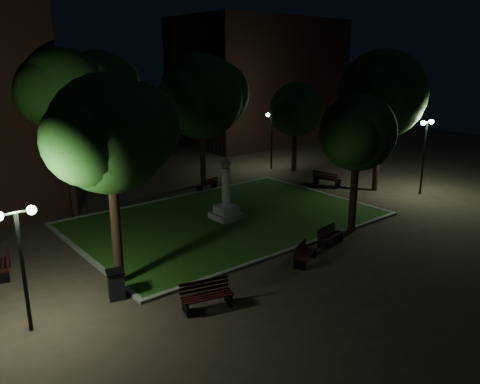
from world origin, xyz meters
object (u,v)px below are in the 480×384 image
(trash_bin, at_px, (116,284))
(bench_near_left, at_px, (304,254))
(bench_far_side, at_px, (208,185))
(monument, at_px, (226,202))
(bench_right_side, at_px, (326,180))
(bench_west_near, at_px, (206,296))
(bench_near_right, at_px, (329,236))
(bench_left_side, at_px, (3,265))

(trash_bin, bearing_deg, bench_near_left, -16.26)
(bench_near_left, distance_m, bench_far_side, 12.13)
(bench_far_side, xyz_separation_m, trash_bin, (-10.68, -9.53, 0.15))
(monument, xyz_separation_m, bench_right_side, (9.23, 1.14, -0.48))
(bench_far_side, bearing_deg, bench_west_near, 46.77)
(bench_near_right, relative_size, bench_far_side, 1.02)
(monument, bearing_deg, bench_west_near, -131.72)
(bench_near_left, distance_m, bench_west_near, 5.24)
(monument, distance_m, bench_left_side, 10.75)
(bench_near_left, height_order, bench_west_near, bench_west_near)
(bench_near_left, relative_size, bench_west_near, 0.85)
(monument, height_order, bench_near_right, monument)
(bench_near_left, relative_size, bench_right_side, 0.82)
(bench_right_side, bearing_deg, bench_near_right, 119.93)
(bench_near_right, xyz_separation_m, bench_left_side, (-12.35, 5.84, 0.04))
(bench_left_side, xyz_separation_m, bench_far_side, (13.30, 5.08, -0.04))
(bench_near_right, height_order, bench_far_side, bench_near_right)
(monument, xyz_separation_m, bench_west_near, (-6.05, -6.79, -0.50))
(bench_near_right, height_order, trash_bin, trash_bin)
(bench_near_left, bearing_deg, bench_right_side, 11.85)
(bench_near_left, relative_size, bench_left_side, 0.91)
(monument, height_order, bench_near_left, monument)
(bench_right_side, bearing_deg, bench_left_side, 81.00)
(bench_far_side, bearing_deg, bench_near_left, 65.96)
(bench_near_right, xyz_separation_m, bench_far_side, (0.95, 10.92, -0.01))
(bench_left_side, bearing_deg, monument, 103.21)
(bench_near_right, bearing_deg, monument, 96.98)
(monument, relative_size, bench_far_side, 2.09)
(bench_near_left, height_order, bench_far_side, bench_near_left)
(monument, relative_size, bench_west_near, 1.73)
(bench_left_side, bearing_deg, bench_west_near, 48.15)
(bench_near_right, relative_size, bench_west_near, 0.84)
(bench_left_side, distance_m, trash_bin, 5.17)
(bench_west_near, distance_m, bench_left_side, 8.44)
(bench_near_right, distance_m, trash_bin, 9.83)
(bench_west_near, bearing_deg, bench_left_side, 138.75)
(bench_left_side, bearing_deg, bench_far_side, 125.34)
(monument, height_order, trash_bin, monument)
(bench_right_side, bearing_deg, bench_near_left, 114.99)
(bench_near_right, height_order, bench_left_side, bench_left_side)
(bench_west_near, distance_m, bench_right_side, 17.22)
(monument, bearing_deg, bench_left_side, 178.75)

